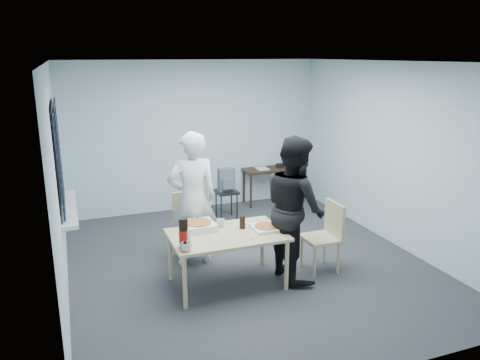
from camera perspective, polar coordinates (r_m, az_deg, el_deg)
name	(u,v)px	position (r m, az deg, el deg)	size (l,w,h in m)	color
room	(61,164)	(5.88, -20.99, 1.83)	(5.00, 5.00, 5.00)	#333238
dining_table	(227,238)	(5.54, -1.59, -7.13)	(1.34, 0.85, 0.65)	#D5C088
chair_far	(190,220)	(6.39, -6.11, -4.88)	(0.42, 0.42, 0.89)	#D5C088
chair_right	(327,232)	(6.06, 10.53, -6.20)	(0.42, 0.42, 0.89)	#D5C088
person_white	(193,199)	(6.03, -5.80, -2.38)	(0.65, 0.42, 1.77)	silver
person_black	(295,208)	(5.71, 6.68, -3.41)	(0.86, 0.47, 1.77)	black
side_table	(270,172)	(8.63, 3.70, 0.93)	(0.99, 0.44, 0.66)	#341E14
stool	(226,197)	(7.81, -1.67, -2.08)	(0.36, 0.36, 0.49)	black
backpack	(227,180)	(7.71, -1.66, -0.01)	(0.27, 0.20, 0.38)	slate
pizza_box_a	(199,225)	(5.67, -5.06, -5.55)	(0.37, 0.37, 0.09)	white
pizza_box_b	(266,227)	(5.65, 3.18, -5.79)	(0.33, 0.33, 0.05)	white
mug_a	(186,247)	(5.08, -6.57, -8.07)	(0.12, 0.12, 0.10)	silver
mug_b	(221,223)	(5.72, -2.38, -5.25)	(0.10, 0.10, 0.09)	silver
cola_glass	(242,222)	(5.65, 0.29, -5.15)	(0.07, 0.07, 0.16)	black
soda_bottle	(184,233)	(5.12, -6.88, -6.49)	(0.11, 0.11, 0.34)	black
plastic_cups	(187,238)	(5.15, -6.53, -7.05)	(0.09, 0.09, 0.21)	silver
rubber_band	(252,239)	(5.36, 1.48, -7.21)	(0.06, 0.06, 0.00)	red
papers	(262,169)	(8.58, 2.72, 1.41)	(0.21, 0.28, 0.00)	white
black_box	(281,165)	(8.72, 4.97, 1.80)	(0.15, 0.11, 0.06)	black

